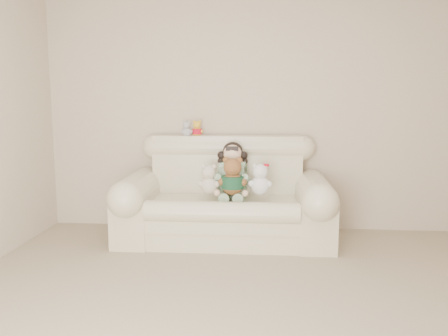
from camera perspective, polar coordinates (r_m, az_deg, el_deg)
wall_back at (r=4.96m, az=3.85°, el=7.30°), size 4.50×0.00×4.50m
sofa at (r=4.56m, az=0.10°, el=-2.74°), size 2.10×0.95×1.03m
seated_child at (r=4.60m, az=1.06°, el=-0.21°), size 0.41×0.47×0.57m
brown_teddy at (r=4.37m, az=1.07°, el=-0.56°), size 0.32×0.28×0.43m
white_cat at (r=4.40m, az=4.51°, el=-0.98°), size 0.26×0.22×0.36m
cream_teddy at (r=4.41m, az=-1.89°, el=-1.04°), size 0.25×0.22×0.34m
yellow_mini_bear at (r=4.88m, az=-3.36°, el=5.07°), size 0.14×0.12×0.20m
grey_mini_plush at (r=4.87m, az=-4.65°, el=5.04°), size 0.15×0.13×0.20m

